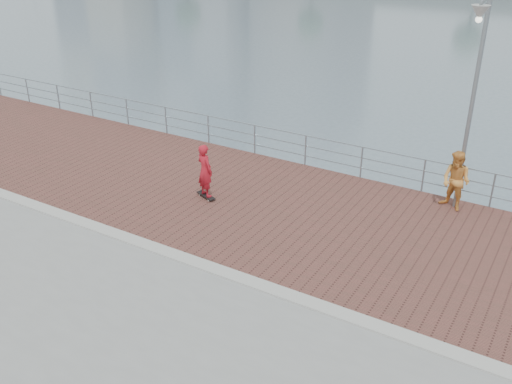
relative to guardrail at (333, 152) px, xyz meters
The scene contains 8 objects.
water 7.50m from the guardrail, 90.00° to the right, with size 400.00×400.00×0.00m, color slate.
brick_lane 3.47m from the guardrail, 90.00° to the right, with size 40.00×6.80×0.02m, color brown.
curb 7.03m from the guardrail, 90.00° to the right, with size 40.00×0.40×0.06m, color #B7B5AD.
guardrail is the anchor object (origin of this frame).
street_lamp 5.73m from the guardrail, 12.74° to the right, with size 0.46×1.32×6.25m.
skateboard 4.65m from the guardrail, 122.45° to the right, with size 0.79×0.45×0.09m.
skateboarder 4.62m from the guardrail, 122.45° to the right, with size 0.60×0.40×1.66m, color red.
bystander 4.24m from the guardrail, ahead, with size 0.87×0.68×1.79m, color #ED9D45.
Camera 1 is at (6.99, -9.54, 7.88)m, focal length 40.00 mm.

